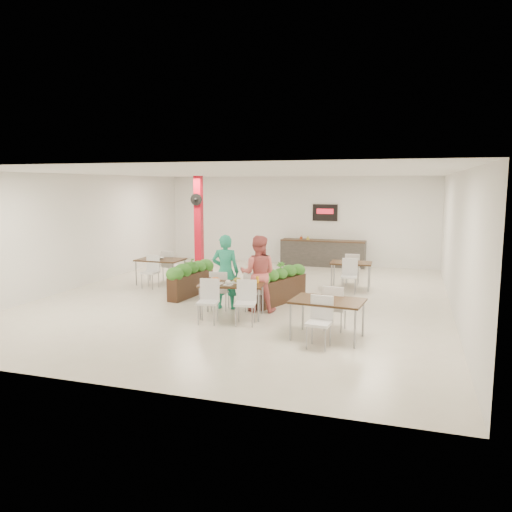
{
  "coord_description": "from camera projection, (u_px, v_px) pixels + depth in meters",
  "views": [
    {
      "loc": [
        4.06,
        -11.95,
        2.92
      ],
      "look_at": [
        0.26,
        0.05,
        1.1
      ],
      "focal_mm": 35.0,
      "sensor_mm": 36.0,
      "label": 1
    }
  ],
  "objects": [
    {
      "name": "side_table_a",
      "position": [
        161.0,
        263.0,
        14.58
      ],
      "size": [
        1.33,
        1.63,
        0.92
      ],
      "rotation": [
        0.0,
        0.0,
        -0.02
      ],
      "color": "black",
      "rests_on": "ground"
    },
    {
      "name": "service_counter",
      "position": [
        323.0,
        252.0,
        17.88
      ],
      "size": [
        3.0,
        0.64,
        2.2
      ],
      "color": "#2A2725",
      "rests_on": "ground"
    },
    {
      "name": "planter_left",
      "position": [
        191.0,
        276.0,
        13.12
      ],
      "size": [
        0.58,
        1.91,
        1.0
      ],
      "rotation": [
        0.0,
        0.0,
        1.45
      ],
      "color": "black",
      "rests_on": "ground"
    },
    {
      "name": "planter_right",
      "position": [
        280.0,
        283.0,
        12.27
      ],
      "size": [
        0.93,
        1.88,
        1.03
      ],
      "rotation": [
        0.0,
        0.0,
        1.22
      ],
      "color": "black",
      "rests_on": "ground"
    },
    {
      "name": "red_column",
      "position": [
        199.0,
        222.0,
        17.15
      ],
      "size": [
        0.4,
        0.41,
        3.2
      ],
      "color": "#B00B1D",
      "rests_on": "ground"
    },
    {
      "name": "main_table",
      "position": [
        231.0,
        289.0,
        10.99
      ],
      "size": [
        1.51,
        1.8,
        0.92
      ],
      "rotation": [
        0.0,
        0.0,
        0.16
      ],
      "color": "black",
      "rests_on": "ground"
    },
    {
      "name": "side_table_b",
      "position": [
        351.0,
        267.0,
        13.98
      ],
      "size": [
        1.16,
        1.64,
        0.92
      ],
      "rotation": [
        0.0,
        0.0,
        0.04
      ],
      "color": "black",
      "rests_on": "ground"
    },
    {
      "name": "side_table_c",
      "position": [
        328.0,
        306.0,
        9.43
      ],
      "size": [
        1.41,
        1.65,
        0.92
      ],
      "rotation": [
        0.0,
        0.0,
        -0.09
      ],
      "color": "black",
      "rests_on": "ground"
    },
    {
      "name": "diner_man",
      "position": [
        225.0,
        272.0,
        11.69
      ],
      "size": [
        0.7,
        0.52,
        1.76
      ],
      "primitive_type": "imported",
      "rotation": [
        0.0,
        0.0,
        3.3
      ],
      "color": "#25A07A",
      "rests_on": "ground"
    },
    {
      "name": "room_shell",
      "position": [
        246.0,
        220.0,
        12.62
      ],
      "size": [
        10.1,
        12.1,
        3.22
      ],
      "color": "white",
      "rests_on": "ground"
    },
    {
      "name": "diner_woman",
      "position": [
        258.0,
        274.0,
        11.45
      ],
      "size": [
        0.95,
        0.8,
        1.76
      ],
      "primitive_type": "imported",
      "rotation": [
        0.0,
        0.0,
        3.3
      ],
      "color": "#D3615E",
      "rests_on": "ground"
    },
    {
      "name": "ground",
      "position": [
        246.0,
        298.0,
        12.91
      ],
      "size": [
        12.0,
        12.0,
        0.0
      ],
      "primitive_type": "plane",
      "color": "beige",
      "rests_on": "ground"
    }
  ]
}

